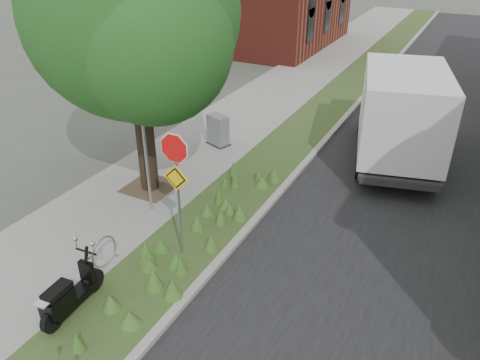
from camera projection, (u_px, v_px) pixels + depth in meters
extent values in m
plane|color=#4C5147|center=(221.00, 290.00, 10.18)|extent=(120.00, 120.00, 0.00)
cube|color=gray|center=(250.00, 111.00, 19.63)|extent=(3.50, 60.00, 0.12)
cube|color=#2C491F|center=(312.00, 123.00, 18.52)|extent=(2.00, 60.00, 0.12)
cube|color=#9E9991|center=(337.00, 127.00, 18.11)|extent=(0.20, 60.00, 0.13)
cube|color=black|center=(431.00, 146.00, 16.73)|extent=(7.00, 60.00, 0.01)
cylinder|color=black|center=(143.00, 116.00, 12.82)|extent=(0.52, 0.52, 4.48)
sphere|color=#1F4E1A|center=(132.00, 12.00, 11.51)|extent=(5.40, 5.40, 5.40)
sphere|color=#1F4E1A|center=(119.00, 30.00, 12.95)|extent=(4.05, 4.05, 4.05)
sphere|color=#1F4E1A|center=(153.00, 45.00, 10.81)|extent=(3.78, 3.78, 3.78)
cube|color=#473828|center=(151.00, 187.00, 13.90)|extent=(1.40, 1.40, 0.01)
cylinder|color=#A5A8AD|center=(145.00, 143.00, 11.84)|extent=(0.08, 0.08, 4.00)
torus|color=#A5A8AD|center=(104.00, 252.00, 10.56)|extent=(0.05, 0.77, 0.77)
cube|color=#A5A8AD|center=(95.00, 273.00, 10.45)|extent=(0.06, 0.06, 0.04)
cube|color=#A5A8AD|center=(117.00, 256.00, 11.01)|extent=(0.06, 0.06, 0.04)
cylinder|color=#A5A8AD|center=(179.00, 199.00, 10.42)|extent=(0.07, 0.07, 3.00)
cylinder|color=red|center=(174.00, 148.00, 9.80)|extent=(0.86, 0.03, 0.86)
cylinder|color=white|center=(174.00, 148.00, 9.81)|extent=(0.94, 0.02, 0.94)
cube|color=yellow|center=(176.00, 178.00, 10.13)|extent=(0.64, 0.03, 0.64)
cylinder|color=black|center=(94.00, 280.00, 9.90)|extent=(0.15, 0.52, 0.51)
cylinder|color=black|center=(52.00, 320.00, 8.92)|extent=(0.15, 0.52, 0.51)
cube|color=black|center=(72.00, 300.00, 9.36)|extent=(0.41, 1.15, 0.18)
cube|color=black|center=(58.00, 302.00, 8.97)|extent=(0.40, 0.66, 0.39)
cube|color=black|center=(57.00, 291.00, 8.88)|extent=(0.33, 0.61, 0.12)
cube|color=#262628|center=(395.00, 143.00, 15.58)|extent=(3.53, 6.20, 0.20)
cube|color=#B7BABC|center=(396.00, 95.00, 17.05)|extent=(2.56, 2.04, 1.76)
cube|color=white|center=(403.00, 110.00, 14.40)|extent=(3.36, 4.65, 2.43)
cube|color=#262628|center=(218.00, 144.00, 16.59)|extent=(0.93, 0.77, 0.04)
cube|color=slate|center=(218.00, 130.00, 16.34)|extent=(0.82, 0.66, 1.07)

